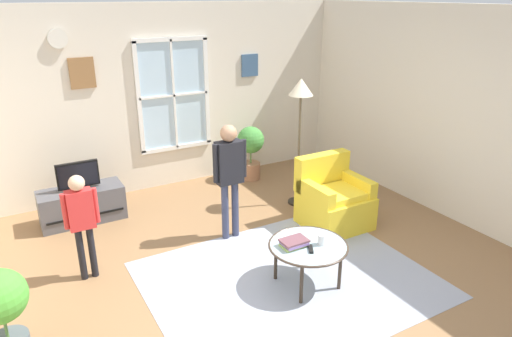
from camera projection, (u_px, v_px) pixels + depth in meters
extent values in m
cube|color=olive|center=(268.00, 281.00, 4.80)|extent=(6.22, 6.52, 0.02)
cube|color=beige|center=(162.00, 98.00, 6.78)|extent=(5.62, 0.12, 2.66)
cube|color=silver|center=(173.00, 95.00, 6.77)|extent=(1.04, 0.02, 1.58)
cube|color=white|center=(170.00, 39.00, 6.48)|extent=(1.10, 0.04, 0.06)
cube|color=white|center=(177.00, 147.00, 7.04)|extent=(1.10, 0.04, 0.06)
cube|color=white|center=(139.00, 99.00, 6.52)|extent=(0.06, 0.04, 1.58)
cube|color=white|center=(207.00, 92.00, 7.00)|extent=(0.06, 0.04, 1.58)
cube|color=white|center=(174.00, 95.00, 6.76)|extent=(0.03, 0.04, 1.58)
cube|color=white|center=(174.00, 95.00, 6.76)|extent=(1.04, 0.04, 0.03)
cube|color=olive|center=(82.00, 73.00, 6.05)|extent=(0.32, 0.03, 0.40)
cube|color=#38567A|center=(250.00, 65.00, 7.23)|extent=(0.28, 0.03, 0.34)
cylinder|color=silver|center=(58.00, 39.00, 5.78)|extent=(0.24, 0.04, 0.24)
cube|color=beige|center=(471.00, 120.00, 5.64)|extent=(0.12, 5.92, 2.66)
cube|color=#999EAD|center=(288.00, 279.00, 4.80)|extent=(2.79, 2.29, 0.01)
cube|color=#4C4C51|center=(82.00, 205.00, 5.97)|extent=(1.03, 0.43, 0.44)
cube|color=black|center=(86.00, 216.00, 5.81)|extent=(0.93, 0.02, 0.02)
cylinder|color=#4C4C4C|center=(80.00, 187.00, 5.88)|extent=(0.08, 0.08, 0.05)
cube|color=black|center=(78.00, 175.00, 5.82)|extent=(0.51, 0.05, 0.33)
cube|color=black|center=(78.00, 175.00, 5.80)|extent=(0.47, 0.01, 0.29)
cube|color=yellow|center=(335.00, 210.00, 5.85)|extent=(0.76, 0.72, 0.42)
cube|color=yellow|center=(322.00, 171.00, 5.94)|extent=(0.76, 0.16, 0.45)
cube|color=yellow|center=(315.00, 193.00, 5.59)|extent=(0.12, 0.65, 0.20)
cube|color=yellow|center=(356.00, 183.00, 5.88)|extent=(0.12, 0.65, 0.20)
cube|color=yellow|center=(339.00, 194.00, 5.72)|extent=(0.61, 0.50, 0.08)
cylinder|color=#99B2B7|center=(308.00, 245.00, 4.58)|extent=(0.77, 0.77, 0.02)
torus|color=#3F3328|center=(308.00, 245.00, 4.58)|extent=(0.79, 0.79, 0.02)
cylinder|color=#33281E|center=(276.00, 260.00, 4.74)|extent=(0.04, 0.04, 0.44)
cylinder|color=#33281E|center=(312.00, 249.00, 4.96)|extent=(0.04, 0.04, 0.44)
cylinder|color=#33281E|center=(302.00, 283.00, 4.37)|extent=(0.04, 0.04, 0.44)
cylinder|color=#33281E|center=(340.00, 270.00, 4.58)|extent=(0.04, 0.04, 0.44)
cube|color=#9DBD5E|center=(294.00, 245.00, 4.55)|extent=(0.26, 0.16, 0.02)
cube|color=#8F6DB4|center=(294.00, 243.00, 4.55)|extent=(0.23, 0.19, 0.03)
cube|color=brown|center=(294.00, 240.00, 4.54)|extent=(0.26, 0.18, 0.02)
cylinder|color=white|center=(321.00, 240.00, 4.57)|extent=(0.08, 0.08, 0.11)
cube|color=black|center=(311.00, 249.00, 4.48)|extent=(0.11, 0.14, 0.02)
cylinder|color=#333851|center=(225.00, 211.00, 5.50)|extent=(0.08, 0.08, 0.71)
cylinder|color=#333851|center=(235.00, 209.00, 5.56)|extent=(0.08, 0.08, 0.71)
cube|color=black|center=(229.00, 162.00, 5.31)|extent=(0.31, 0.16, 0.50)
sphere|color=#A87A5B|center=(228.00, 133.00, 5.19)|extent=(0.19, 0.19, 0.19)
cylinder|color=black|center=(216.00, 164.00, 5.20)|extent=(0.06, 0.06, 0.45)
cylinder|color=black|center=(244.00, 158.00, 5.37)|extent=(0.06, 0.06, 0.45)
cylinder|color=black|center=(81.00, 254.00, 4.72)|extent=(0.07, 0.07, 0.58)
cylinder|color=black|center=(92.00, 251.00, 4.77)|extent=(0.07, 0.07, 0.58)
cube|color=red|center=(80.00, 209.00, 4.57)|extent=(0.25, 0.13, 0.41)
sphere|color=#D8AD8C|center=(76.00, 183.00, 4.47)|extent=(0.16, 0.16, 0.16)
cylinder|color=red|center=(65.00, 212.00, 4.48)|extent=(0.05, 0.05, 0.37)
cylinder|color=red|center=(96.00, 205.00, 4.62)|extent=(0.05, 0.05, 0.37)
cylinder|color=#9E6B4C|center=(251.00, 170.00, 7.37)|extent=(0.30, 0.30, 0.26)
cylinder|color=#4C7238|center=(251.00, 158.00, 7.29)|extent=(0.02, 0.02, 0.17)
sphere|color=#438E3B|center=(251.00, 140.00, 7.19)|extent=(0.42, 0.42, 0.42)
cylinder|color=#4C7238|center=(6.00, 329.00, 3.59)|extent=(0.02, 0.02, 0.17)
cylinder|color=black|center=(297.00, 202.00, 6.55)|extent=(0.26, 0.26, 0.03)
cylinder|color=brown|center=(299.00, 151.00, 6.28)|extent=(0.03, 0.03, 1.54)
cone|color=beige|center=(301.00, 87.00, 5.97)|extent=(0.32, 0.32, 0.22)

